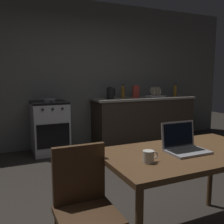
# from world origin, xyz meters

# --- Properties ---
(ground_plane) EXTENTS (12.00, 12.00, 0.00)m
(ground_plane) POSITION_xyz_m (0.00, 0.00, 0.00)
(ground_plane) COLOR #2D2823
(back_wall) EXTENTS (6.40, 0.10, 2.76)m
(back_wall) POSITION_xyz_m (0.30, 2.49, 1.38)
(back_wall) COLOR #60625F
(back_wall) RESTS_ON ground_plane
(kitchen_counter) EXTENTS (2.16, 0.64, 0.92)m
(kitchen_counter) POSITION_xyz_m (1.31, 2.14, 0.46)
(kitchen_counter) COLOR #382D23
(kitchen_counter) RESTS_ON ground_plane
(stove_oven) EXTENTS (0.60, 0.62, 0.92)m
(stove_oven) POSITION_xyz_m (-0.62, 2.14, 0.46)
(stove_oven) COLOR #B7BABF
(stove_oven) RESTS_ON ground_plane
(dining_table) EXTENTS (1.35, 0.76, 0.76)m
(dining_table) POSITION_xyz_m (-0.07, -0.75, 0.68)
(dining_table) COLOR brown
(dining_table) RESTS_ON ground_plane
(chair) EXTENTS (0.40, 0.40, 0.87)m
(chair) POSITION_xyz_m (-0.92, -0.73, 0.50)
(chair) COLOR #4C331E
(chair) RESTS_ON ground_plane
(laptop) EXTENTS (0.32, 0.25, 0.23)m
(laptop) POSITION_xyz_m (-0.09, -0.75, 0.80)
(laptop) COLOR #99999E
(laptop) RESTS_ON dining_table
(electric_kettle) EXTENTS (0.17, 0.15, 0.23)m
(electric_kettle) POSITION_xyz_m (0.55, 2.14, 1.02)
(electric_kettle) COLOR black
(electric_kettle) RESTS_ON kitchen_counter
(bottle) EXTENTS (0.07, 0.07, 0.28)m
(bottle) POSITION_xyz_m (2.05, 2.09, 1.05)
(bottle) COLOR #8C601E
(bottle) RESTS_ON kitchen_counter
(frying_pan) EXTENTS (0.23, 0.40, 0.05)m
(frying_pan) POSITION_xyz_m (-0.62, 2.11, 0.94)
(frying_pan) COLOR gray
(frying_pan) RESTS_ON stove_oven
(coffee_mug) EXTENTS (0.12, 0.08, 0.09)m
(coffee_mug) POSITION_xyz_m (-0.49, -0.85, 0.80)
(coffee_mug) COLOR silver
(coffee_mug) RESTS_ON dining_table
(cereal_box) EXTENTS (0.13, 0.05, 0.24)m
(cereal_box) POSITION_xyz_m (1.12, 2.16, 1.04)
(cereal_box) COLOR #B2382D
(cereal_box) RESTS_ON kitchen_counter
(dish_rack) EXTENTS (0.34, 0.26, 0.21)m
(dish_rack) POSITION_xyz_m (1.58, 2.14, 0.96)
(dish_rack) COLOR silver
(dish_rack) RESTS_ON kitchen_counter
(bottle_b) EXTENTS (0.07, 0.07, 0.28)m
(bottle_b) POSITION_xyz_m (0.86, 2.22, 1.05)
(bottle_b) COLOR #8C601E
(bottle_b) RESTS_ON kitchen_counter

